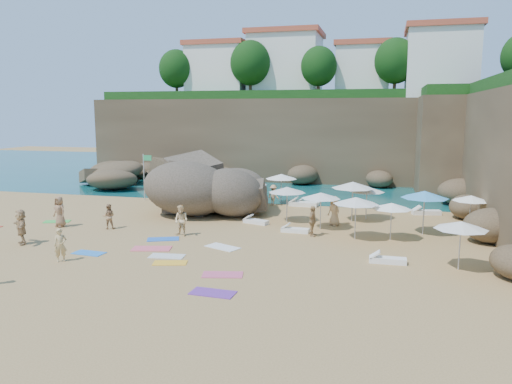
% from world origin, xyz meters
% --- Properties ---
extents(ground, '(120.00, 120.00, 0.00)m').
position_xyz_m(ground, '(0.00, 0.00, 0.00)').
color(ground, tan).
rests_on(ground, ground).
extents(seawater, '(120.00, 120.00, 0.00)m').
position_xyz_m(seawater, '(0.00, 30.00, 0.00)').
color(seawater, '#0C4751').
rests_on(seawater, ground).
extents(cliff_back, '(44.00, 8.00, 8.00)m').
position_xyz_m(cliff_back, '(2.00, 25.00, 4.00)').
color(cliff_back, brown).
rests_on(cliff_back, ground).
extents(cliff_corner, '(10.00, 12.00, 8.00)m').
position_xyz_m(cliff_corner, '(17.00, 20.00, 4.00)').
color(cliff_corner, brown).
rests_on(cliff_corner, ground).
extents(rock_promontory, '(12.00, 7.00, 2.00)m').
position_xyz_m(rock_promontory, '(-11.00, 16.00, 0.00)').
color(rock_promontory, brown).
rests_on(rock_promontory, ground).
extents(clifftop_buildings, '(28.48, 9.48, 7.00)m').
position_xyz_m(clifftop_buildings, '(2.96, 25.79, 11.24)').
color(clifftop_buildings, white).
rests_on(clifftop_buildings, cliff_back).
extents(clifftop_trees, '(35.60, 23.82, 4.40)m').
position_xyz_m(clifftop_trees, '(4.78, 19.52, 11.26)').
color(clifftop_trees, '#11380F').
rests_on(clifftop_trees, ground).
extents(marina_masts, '(3.10, 0.10, 6.00)m').
position_xyz_m(marina_masts, '(-16.50, 30.00, 3.00)').
color(marina_masts, white).
rests_on(marina_masts, ground).
extents(rock_outcrop, '(10.53, 9.35, 3.48)m').
position_xyz_m(rock_outcrop, '(-1.77, 6.76, 0.00)').
color(rock_outcrop, brown).
rests_on(rock_outcrop, ground).
extents(flag_pole, '(0.70, 0.10, 3.57)m').
position_xyz_m(flag_pole, '(-8.35, 9.08, 2.28)').
color(flag_pole, silver).
rests_on(flag_pole, ground).
extents(parasol_0, '(2.31, 2.31, 2.19)m').
position_xyz_m(parasol_0, '(0.58, 6.96, 2.01)').
color(parasol_0, silver).
rests_on(parasol_0, ground).
extents(parasol_1, '(2.35, 2.35, 2.22)m').
position_xyz_m(parasol_1, '(2.06, 10.23, 2.04)').
color(parasol_1, silver).
rests_on(parasol_1, ground).
extents(parasol_2, '(2.31, 2.31, 2.19)m').
position_xyz_m(parasol_2, '(3.65, 4.27, 2.01)').
color(parasol_2, silver).
rests_on(parasol_2, ground).
extents(parasol_3, '(2.62, 2.62, 2.48)m').
position_xyz_m(parasol_3, '(7.55, 5.44, 2.28)').
color(parasol_3, silver).
rests_on(parasol_3, ground).
extents(parasol_4, '(2.10, 2.10, 1.98)m').
position_xyz_m(parasol_4, '(14.30, 4.99, 1.82)').
color(parasol_4, silver).
rests_on(parasol_4, ground).
extents(parasol_5, '(2.22, 2.22, 2.10)m').
position_xyz_m(parasol_5, '(8.38, 6.26, 1.93)').
color(parasol_5, silver).
rests_on(parasol_5, ground).
extents(parasol_7, '(2.27, 2.27, 2.14)m').
position_xyz_m(parasol_7, '(5.90, 2.87, 1.97)').
color(parasol_7, silver).
rests_on(parasol_7, ground).
extents(parasol_8, '(2.11, 2.11, 2.00)m').
position_xyz_m(parasol_8, '(9.84, 1.28, 1.83)').
color(parasol_8, silver).
rests_on(parasol_8, ground).
extents(parasol_9, '(2.42, 2.42, 2.28)m').
position_xyz_m(parasol_9, '(8.00, 0.93, 2.10)').
color(parasol_9, silver).
rests_on(parasol_9, ground).
extents(parasol_10, '(2.59, 2.59, 2.45)m').
position_xyz_m(parasol_10, '(11.60, 2.99, 2.25)').
color(parasol_10, silver).
rests_on(parasol_10, ground).
extents(parasol_11, '(2.26, 2.26, 2.13)m').
position_xyz_m(parasol_11, '(12.65, -3.26, 1.96)').
color(parasol_11, silver).
rests_on(parasol_11, ground).
extents(lounger_0, '(2.05, 0.73, 0.32)m').
position_xyz_m(lounger_0, '(3.81, 9.63, 0.16)').
color(lounger_0, white).
rests_on(lounger_0, ground).
extents(lounger_1, '(1.71, 0.69, 0.26)m').
position_xyz_m(lounger_1, '(4.08, 10.19, 0.13)').
color(lounger_1, white).
rests_on(lounger_1, ground).
extents(lounger_2, '(1.94, 0.99, 0.29)m').
position_xyz_m(lounger_2, '(12.21, 8.75, 0.14)').
color(lounger_2, white).
rests_on(lounger_2, ground).
extents(lounger_3, '(1.67, 1.00, 0.25)m').
position_xyz_m(lounger_3, '(1.93, 3.28, 0.12)').
color(lounger_3, white).
rests_on(lounger_3, ground).
extents(lounger_4, '(1.60, 0.60, 0.24)m').
position_xyz_m(lounger_4, '(4.64, 1.65, 0.12)').
color(lounger_4, white).
rests_on(lounger_4, ground).
extents(lounger_5, '(1.64, 0.56, 0.25)m').
position_xyz_m(lounger_5, '(9.69, -3.04, 0.13)').
color(lounger_5, white).
rests_on(lounger_5, ground).
extents(towel_0, '(1.60, 0.90, 0.03)m').
position_xyz_m(towel_0, '(-4.25, -5.03, 0.01)').
color(towel_0, '#297BDC').
rests_on(towel_0, ground).
extents(towel_1, '(2.08, 1.38, 0.03)m').
position_xyz_m(towel_1, '(-1.67, -3.55, 0.02)').
color(towel_1, '#EB5B6E').
rests_on(towel_1, ground).
extents(towel_2, '(1.65, 1.12, 0.03)m').
position_xyz_m(towel_2, '(0.20, -5.51, 0.01)').
color(towel_2, yellow).
rests_on(towel_2, ground).
extents(towel_5, '(1.72, 1.00, 0.03)m').
position_xyz_m(towel_5, '(-0.38, -4.58, 0.01)').
color(towel_5, silver).
rests_on(towel_5, ground).
extents(towel_6, '(1.74, 0.94, 0.03)m').
position_xyz_m(towel_6, '(3.32, -8.61, 0.01)').
color(towel_6, '#692E96').
rests_on(towel_6, ground).
extents(towel_8, '(1.86, 1.42, 0.03)m').
position_xyz_m(towel_8, '(-1.93, -1.67, 0.01)').
color(towel_8, blue).
rests_on(towel_8, ground).
extents(towel_9, '(1.83, 1.20, 0.03)m').
position_xyz_m(towel_9, '(3.01, -6.50, 0.01)').
color(towel_9, '#D35278').
rests_on(towel_9, ground).
extents(towel_11, '(1.73, 1.28, 0.03)m').
position_xyz_m(towel_11, '(-10.18, 0.69, 0.01)').
color(towel_11, green).
rests_on(towel_11, ground).
extents(towel_13, '(1.97, 1.53, 0.03)m').
position_xyz_m(towel_13, '(1.67, -2.41, 0.02)').
color(towel_13, white).
rests_on(towel_13, ground).
extents(person_stand_0, '(0.67, 0.64, 1.54)m').
position_xyz_m(person_stand_0, '(-4.70, -6.52, 0.77)').
color(person_stand_0, tan).
rests_on(person_stand_0, ground).
extents(person_stand_1, '(0.86, 0.77, 1.47)m').
position_xyz_m(person_stand_1, '(-6.03, -0.19, 0.74)').
color(person_stand_1, '#A77B53').
rests_on(person_stand_1, ground).
extents(person_stand_2, '(1.05, 0.86, 1.52)m').
position_xyz_m(person_stand_2, '(1.64, 9.47, 0.76)').
color(person_stand_2, tan).
rests_on(person_stand_2, ground).
extents(person_stand_3, '(0.53, 1.03, 1.69)m').
position_xyz_m(person_stand_3, '(5.70, 1.03, 0.84)').
color(person_stand_3, '#A98454').
rests_on(person_stand_3, ground).
extents(person_stand_4, '(0.97, 0.93, 1.78)m').
position_xyz_m(person_stand_4, '(6.59, 3.97, 0.89)').
color(person_stand_4, tan).
rests_on(person_stand_4, ground).
extents(person_stand_5, '(1.79, 0.97, 1.86)m').
position_xyz_m(person_stand_5, '(-3.23, 11.49, 0.93)').
color(person_stand_5, '#A76553').
rests_on(person_stand_5, ground).
extents(person_lie_2, '(1.38, 1.97, 0.48)m').
position_xyz_m(person_lie_2, '(-9.09, -0.47, 0.24)').
color(person_lie_2, '#8B6445').
rests_on(person_lie_2, ground).
extents(person_lie_3, '(2.43, 2.44, 0.48)m').
position_xyz_m(person_lie_3, '(-8.53, -4.41, 0.24)').
color(person_lie_3, tan).
rests_on(person_lie_3, ground).
extents(person_lie_5, '(1.23, 1.83, 0.63)m').
position_xyz_m(person_lie_5, '(-1.26, -0.75, 0.32)').
color(person_lie_5, '#F1C989').
rests_on(person_lie_5, ground).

